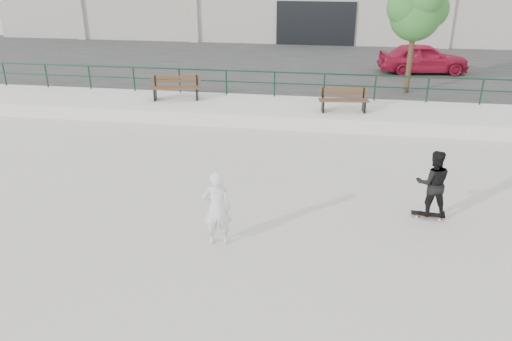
% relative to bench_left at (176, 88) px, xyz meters
% --- Properties ---
extents(ground, '(120.00, 120.00, 0.00)m').
position_rel_bench_left_xyz_m(ground, '(4.83, -9.77, -0.96)').
color(ground, '#BBB5AB').
rests_on(ground, ground).
extents(ledge, '(30.00, 3.00, 0.50)m').
position_rel_bench_left_xyz_m(ledge, '(4.83, -0.27, -0.71)').
color(ledge, silver).
rests_on(ledge, ground).
extents(parking_strip, '(60.00, 14.00, 0.50)m').
position_rel_bench_left_xyz_m(parking_strip, '(4.83, 8.23, -0.71)').
color(parking_strip, '#313131').
rests_on(parking_strip, ground).
extents(railing, '(28.00, 0.06, 1.03)m').
position_rel_bench_left_xyz_m(railing, '(4.83, 1.03, 0.29)').
color(railing, '#133421').
rests_on(railing, ledge).
extents(bench_left, '(2.07, 0.98, 0.92)m').
position_rel_bench_left_xyz_m(bench_left, '(0.00, 0.00, 0.00)').
color(bench_left, '#4C2C1A').
rests_on(bench_left, ledge).
extents(bench_right, '(1.87, 0.75, 0.84)m').
position_rel_bench_left_xyz_m(bench_right, '(6.60, -0.68, -0.04)').
color(bench_right, '#4C2C1A').
rests_on(bench_right, ledge).
extents(tree, '(2.51, 2.23, 4.46)m').
position_rel_bench_left_xyz_m(tree, '(9.28, 2.53, 2.89)').
color(tree, '#4F3F27').
rests_on(tree, parking_strip).
extents(red_car, '(4.42, 2.27, 1.44)m').
position_rel_bench_left_xyz_m(red_car, '(10.44, 6.61, 0.26)').
color(red_car, maroon).
rests_on(red_car, parking_strip).
extents(skateboard, '(0.80, 0.28, 0.09)m').
position_rel_bench_left_xyz_m(skateboard, '(8.64, -7.73, -0.88)').
color(skateboard, black).
rests_on(skateboard, ground).
extents(standing_skater, '(0.81, 0.64, 1.62)m').
position_rel_bench_left_xyz_m(standing_skater, '(8.64, -7.73, -0.05)').
color(standing_skater, black).
rests_on(standing_skater, skateboard).
extents(seated_skater, '(0.69, 0.53, 1.69)m').
position_rel_bench_left_xyz_m(seated_skater, '(3.92, -9.65, -0.11)').
color(seated_skater, silver).
rests_on(seated_skater, ground).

